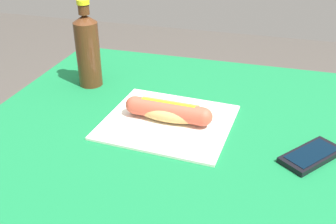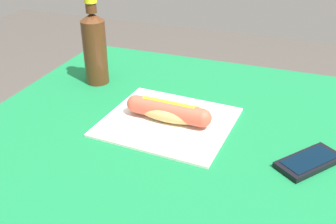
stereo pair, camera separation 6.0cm
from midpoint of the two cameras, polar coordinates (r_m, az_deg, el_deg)
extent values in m
cylinder|color=brown|center=(1.51, -10.05, -6.21)|extent=(0.07, 0.07, 0.69)
cylinder|color=brown|center=(1.41, 21.49, -11.20)|extent=(0.07, 0.07, 0.69)
cube|color=brown|center=(0.93, 1.79, -3.55)|extent=(0.96, 0.82, 0.03)
cube|color=#146B38|center=(0.92, 1.81, -2.66)|extent=(1.02, 0.88, 0.00)
cube|color=silver|center=(0.94, -1.82, -1.46)|extent=(0.31, 0.28, 0.01)
ellipsoid|color=tan|center=(0.93, -1.84, -0.13)|extent=(0.17, 0.06, 0.04)
cylinder|color=#BC4C38|center=(0.93, -1.85, 0.16)|extent=(0.17, 0.05, 0.04)
sphere|color=#BC4C38|center=(0.91, 3.24, -0.72)|extent=(0.04, 0.04, 0.04)
sphere|color=#BC4C38|center=(0.96, -6.64, 0.99)|extent=(0.04, 0.04, 0.04)
cube|color=yellow|center=(0.92, -1.87, 1.24)|extent=(0.13, 0.02, 0.00)
cylinder|color=#568433|center=(0.94, -1.51, 1.01)|extent=(0.14, 0.03, 0.02)
cube|color=black|center=(0.87, 18.07, -6.01)|extent=(0.14, 0.15, 0.01)
cube|color=black|center=(0.86, 18.14, -5.66)|extent=(0.11, 0.12, 0.00)
cylinder|color=#4C2814|center=(1.13, -12.91, 8.06)|extent=(0.07, 0.07, 0.18)
cone|color=#4C2814|center=(1.10, -13.50, 12.96)|extent=(0.07, 0.07, 0.02)
cylinder|color=#4C2814|center=(1.09, -13.64, 14.17)|extent=(0.03, 0.03, 0.03)
cylinder|color=yellow|center=(1.09, -13.77, 15.14)|extent=(0.03, 0.03, 0.01)
camera|label=1|loc=(0.03, -91.84, -1.03)|focal=42.35mm
camera|label=2|loc=(0.03, 88.16, 1.03)|focal=42.35mm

